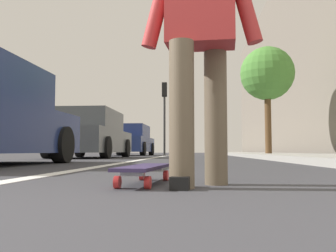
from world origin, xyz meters
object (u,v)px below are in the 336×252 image
parked_car_far (130,141)px  traffic_light (164,105)px  skateboard (145,169)px  skater_person (200,27)px  parked_car_mid (91,135)px  street_tree_mid (267,74)px

parked_car_far → traffic_light: (2.70, -1.49, 2.12)m
skateboard → skater_person: bearing=-113.3°
parked_car_mid → skateboard: bearing=-162.3°
skater_person → street_tree_mid: street_tree_mid is taller
parked_car_far → street_tree_mid: street_tree_mid is taller
skateboard → parked_car_mid: bearing=17.7°
skateboard → parked_car_far: bearing=10.2°
parked_car_far → traffic_light: traffic_light is taller
skateboard → traffic_light: size_ratio=0.21×
skateboard → skater_person: size_ratio=0.52×
skater_person → traffic_light: size_ratio=0.40×
skateboard → skater_person: (-0.15, -0.35, 0.84)m
traffic_light → parked_car_mid: bearing=170.5°
skater_person → parked_car_far: size_ratio=0.37×
skateboard → traffic_light: (18.46, 1.34, 2.74)m
skateboard → parked_car_far: parked_car_far is taller
skateboard → traffic_light: bearing=4.2°
skateboard → skater_person: 0.92m
traffic_light → street_tree_mid: size_ratio=0.95×
skater_person → parked_car_far: 16.22m
street_tree_mid → parked_car_mid: bearing=117.1°
skater_person → traffic_light: (18.61, 1.69, 1.89)m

